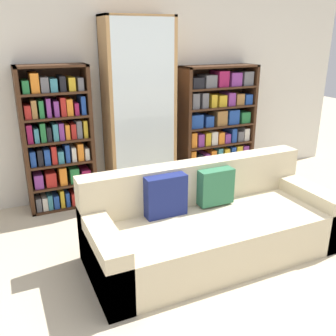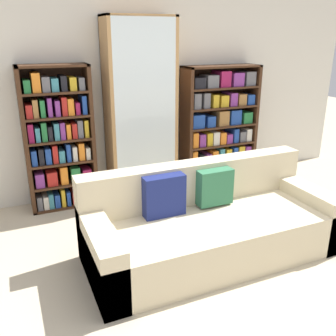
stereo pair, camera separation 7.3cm
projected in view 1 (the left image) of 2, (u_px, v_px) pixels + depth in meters
name	position (u px, v px, depth m)	size (l,w,h in m)	color
ground_plane	(251.00, 292.00, 2.86)	(16.00, 16.00, 0.00)	beige
wall_back	(138.00, 80.00, 4.44)	(6.01, 0.06, 2.70)	silver
couch	(211.00, 225.00, 3.30)	(2.19, 0.89, 0.77)	beige
bookshelf_left	(57.00, 141.00, 4.06)	(0.73, 0.32, 1.57)	#3D2314
display_cabinet	(139.00, 111.00, 4.33)	(0.80, 0.36, 2.06)	#AD7F4C
bookshelf_right	(217.00, 126.00, 4.86)	(1.00, 0.32, 1.50)	#3D2314
wine_bottle	(213.00, 193.00, 4.27)	(0.08, 0.08, 0.36)	#192333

